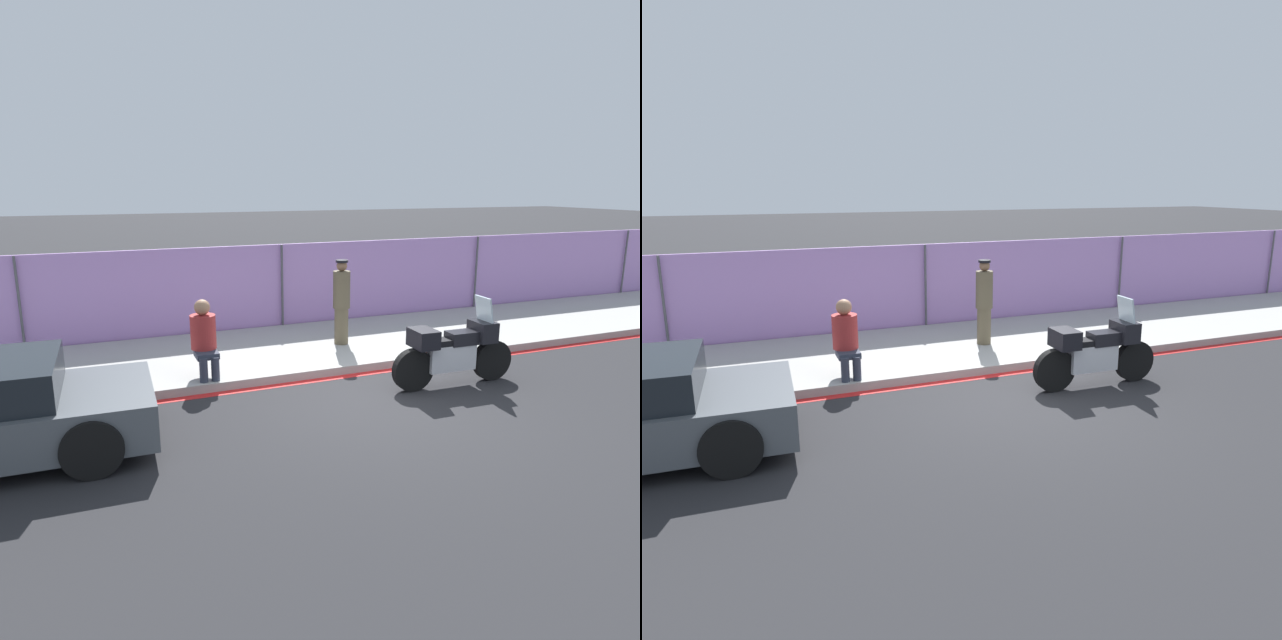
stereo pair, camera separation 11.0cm
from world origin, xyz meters
TOP-DOWN VIEW (x-y plane):
  - ground_plane at (0.00, 0.00)m, footprint 120.00×120.00m
  - sidewalk at (0.00, 2.95)m, footprint 39.45×3.34m
  - curb_paint_stripe at (0.00, 1.19)m, footprint 39.45×0.18m
  - storefront_fence at (0.00, 4.71)m, footprint 37.48×0.17m
  - motorcycle at (1.49, 0.12)m, footprint 2.26×0.53m
  - officer_standing at (0.60, 2.68)m, footprint 0.34×0.34m
  - person_seated_on_curb at (-2.33, 1.77)m, footprint 0.43×0.69m

SIDE VIEW (x-z plane):
  - ground_plane at x=0.00m, z-range 0.00..0.00m
  - curb_paint_stripe at x=0.00m, z-range 0.00..0.01m
  - sidewalk at x=0.00m, z-range 0.00..0.15m
  - motorcycle at x=1.49m, z-range -0.14..1.34m
  - person_seated_on_curb at x=-2.33m, z-range 0.21..1.51m
  - storefront_fence at x=0.00m, z-range 0.00..1.99m
  - officer_standing at x=0.60m, z-range 0.17..1.88m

